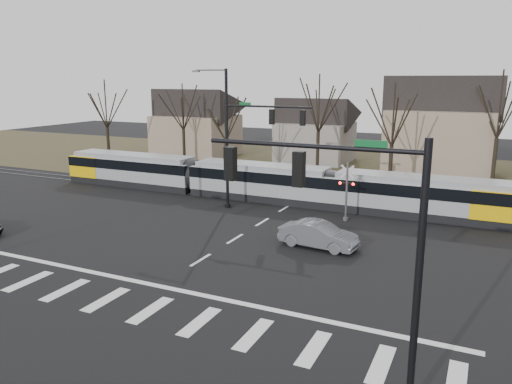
% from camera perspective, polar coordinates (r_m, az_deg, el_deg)
% --- Properties ---
extents(ground, '(140.00, 140.00, 0.00)m').
position_cam_1_polar(ground, '(25.58, -8.70, -9.12)').
color(ground, black).
extents(grass_verge, '(140.00, 28.00, 0.01)m').
position_cam_1_polar(grass_verge, '(54.16, 10.40, 2.53)').
color(grass_verge, '#38331E').
rests_on(grass_verge, ground).
extents(crosswalk, '(27.00, 2.60, 0.01)m').
position_cam_1_polar(crosswalk, '(22.66, -14.44, -12.36)').
color(crosswalk, silver).
rests_on(crosswalk, ground).
extents(stop_line, '(28.00, 0.35, 0.01)m').
position_cam_1_polar(stop_line, '(24.23, -11.10, -10.49)').
color(stop_line, silver).
rests_on(stop_line, ground).
extents(lane_dashes, '(0.18, 30.00, 0.01)m').
position_cam_1_polar(lane_dashes, '(39.21, 4.35, -1.21)').
color(lane_dashes, silver).
rests_on(lane_dashes, ground).
extents(rail_pair, '(90.00, 1.52, 0.06)m').
position_cam_1_polar(rail_pair, '(39.02, 4.24, -1.24)').
color(rail_pair, '#59595E').
rests_on(rail_pair, ground).
extents(tram, '(37.78, 2.80, 2.86)m').
position_cam_1_polar(tram, '(39.99, 0.39, 1.39)').
color(tram, gray).
rests_on(tram, ground).
extents(sedan, '(2.52, 4.88, 1.50)m').
position_cam_1_polar(sedan, '(28.93, 7.15, -4.87)').
color(sedan, slate).
rests_on(sedan, ground).
extents(signal_pole_near_right, '(6.72, 0.44, 8.00)m').
position_cam_1_polar(signal_pole_near_right, '(14.65, 11.01, -4.61)').
color(signal_pole_near_right, black).
rests_on(signal_pole_near_right, ground).
extents(signal_pole_far, '(9.28, 0.44, 10.20)m').
position_cam_1_polar(signal_pole_far, '(35.99, -1.11, 6.77)').
color(signal_pole_far, black).
rests_on(signal_pole_far, ground).
extents(rail_crossing_signal, '(1.08, 0.36, 4.00)m').
position_cam_1_polar(rail_crossing_signal, '(34.32, 10.30, -0.19)').
color(rail_crossing_signal, '#59595B').
rests_on(rail_crossing_signal, ground).
extents(tree_row, '(59.20, 7.20, 10.00)m').
position_cam_1_polar(tree_row, '(47.22, 11.11, 7.13)').
color(tree_row, black).
rests_on(tree_row, ground).
extents(house_a, '(9.72, 8.64, 8.60)m').
position_cam_1_polar(house_a, '(63.36, -6.86, 8.19)').
color(house_a, gray).
rests_on(house_a, ground).
extents(house_b, '(8.64, 7.56, 7.65)m').
position_cam_1_polar(house_b, '(58.83, 6.83, 7.35)').
color(house_b, gray).
rests_on(house_b, ground).
extents(house_c, '(10.80, 8.64, 10.10)m').
position_cam_1_polar(house_c, '(52.96, 20.44, 7.42)').
color(house_c, gray).
rests_on(house_c, ground).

